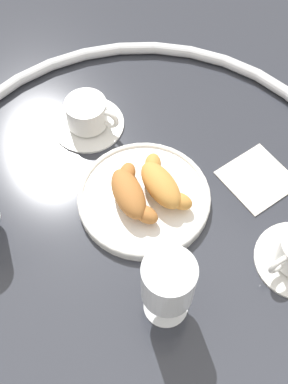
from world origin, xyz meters
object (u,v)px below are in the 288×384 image
at_px(pastry_plate, 144,198).
at_px(juice_glass_right, 168,284).
at_px(croissant_large, 130,194).
at_px(coffee_cup_near, 87,116).
at_px(croissant_small, 161,183).
at_px(folded_napkin, 257,178).

height_order(pastry_plate, juice_glass_right, juice_glass_right).
bearing_deg(croissant_large, pastry_plate, 82.17).
bearing_deg(coffee_cup_near, juice_glass_right, -8.61).
height_order(croissant_small, folded_napkin, croissant_small).
relative_size(croissant_large, folded_napkin, 1.24).
distance_m(pastry_plate, folded_napkin, 0.21).
relative_size(croissant_large, coffee_cup_near, 1.00).
relative_size(pastry_plate, croissant_small, 1.66).
bearing_deg(pastry_plate, folded_napkin, 72.98).
bearing_deg(croissant_small, folded_napkin, 71.22).
bearing_deg(croissant_large, croissant_small, 82.67).
bearing_deg(coffee_cup_near, pastry_plate, 2.08).
xyz_separation_m(croissant_small, coffee_cup_near, (-0.20, -0.04, -0.01)).
height_order(pastry_plate, croissant_large, croissant_large).
distance_m(pastry_plate, coffee_cup_near, 0.20).
relative_size(croissant_small, folded_napkin, 1.25).
relative_size(croissant_small, juice_glass_right, 0.98).
distance_m(croissant_large, juice_glass_right, 0.19).
bearing_deg(croissant_small, pastry_plate, -96.92).
distance_m(pastry_plate, juice_glass_right, 0.21).
bearing_deg(coffee_cup_near, croissant_small, 10.57).
xyz_separation_m(juice_glass_right, folded_napkin, (-0.12, 0.26, -0.09)).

